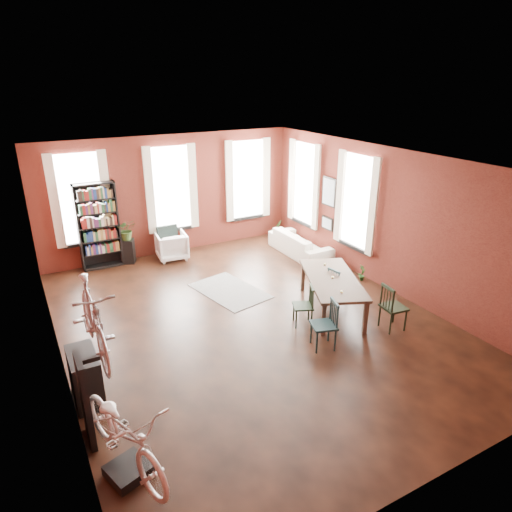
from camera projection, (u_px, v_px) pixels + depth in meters
room at (246, 210)px, 9.02m from camera, size 9.00×9.04×3.22m
dining_table at (331, 294)px, 9.52m from camera, size 1.73×2.35×0.73m
dining_chair_a at (324, 325)px, 8.16m from camera, size 0.53×0.53×0.91m
dining_chair_b at (303, 306)px, 8.94m from camera, size 0.50×0.50×0.82m
dining_chair_c at (394, 307)px, 8.77m from camera, size 0.48×0.48×0.93m
dining_chair_d at (338, 285)px, 9.83m from camera, size 0.43×0.43×0.80m
bookshelf at (98, 226)px, 11.40m from camera, size 1.00×0.32×2.20m
white_armchair at (172, 245)px, 12.18m from camera, size 0.84×0.80×0.79m
cream_sofa at (300, 240)px, 12.48m from camera, size 0.61×2.08×0.81m
striped_rug at (230, 291)px, 10.47m from camera, size 1.48×2.01×0.01m
bike_trainer at (128, 471)px, 5.65m from camera, size 0.59×0.59×0.14m
bike_wall_rack at (85, 401)px, 5.97m from camera, size 0.16×0.60×1.30m
console_table at (85, 377)px, 6.85m from camera, size 0.40×0.80×0.80m
plant_stand at (128, 251)px, 11.94m from camera, size 0.42×0.42×0.64m
plant_by_sofa at (277, 234)px, 13.80m from camera, size 0.37×0.61×0.26m
plant_small at (362, 278)px, 10.99m from camera, size 0.39×0.46×0.15m
bicycle_floor at (120, 402)px, 5.30m from camera, size 0.90×1.14×1.91m
bicycle_hung at (90, 296)px, 5.53m from camera, size 0.47×1.00×1.66m
plant_on_stand at (126, 232)px, 11.74m from camera, size 0.55×0.60×0.43m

